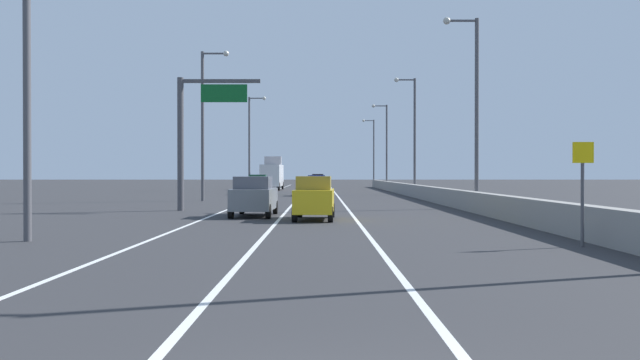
% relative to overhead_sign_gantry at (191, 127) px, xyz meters
% --- Properties ---
extents(ground_plane, '(320.00, 320.00, 0.00)m').
position_rel_overhead_sign_gantry_xyz_m(ground_plane, '(7.26, 31.14, -4.73)').
color(ground_plane, '#2D2D30').
extents(lane_stripe_left, '(0.16, 130.00, 0.00)m').
position_rel_overhead_sign_gantry_xyz_m(lane_stripe_left, '(1.76, 22.14, -4.73)').
color(lane_stripe_left, silver).
rests_on(lane_stripe_left, ground_plane).
extents(lane_stripe_center, '(0.16, 130.00, 0.00)m').
position_rel_overhead_sign_gantry_xyz_m(lane_stripe_center, '(5.26, 22.14, -4.73)').
color(lane_stripe_center, silver).
rests_on(lane_stripe_center, ground_plane).
extents(lane_stripe_right, '(0.16, 130.00, 0.00)m').
position_rel_overhead_sign_gantry_xyz_m(lane_stripe_right, '(8.76, 22.14, -4.73)').
color(lane_stripe_right, silver).
rests_on(lane_stripe_right, ground_plane).
extents(jersey_barrier_right, '(0.60, 120.00, 1.10)m').
position_rel_overhead_sign_gantry_xyz_m(jersey_barrier_right, '(15.53, 7.14, -4.18)').
color(jersey_barrier_right, gray).
rests_on(jersey_barrier_right, ground_plane).
extents(overhead_sign_gantry, '(4.68, 0.36, 7.50)m').
position_rel_overhead_sign_gantry_xyz_m(overhead_sign_gantry, '(0.00, 0.00, 0.00)').
color(overhead_sign_gantry, '#47474C').
rests_on(overhead_sign_gantry, ground_plane).
extents(speed_advisory_sign, '(0.60, 0.11, 3.00)m').
position_rel_overhead_sign_gantry_xyz_m(speed_advisory_sign, '(14.63, -18.95, -2.96)').
color(speed_advisory_sign, '#4C4C51').
rests_on(speed_advisory_sign, ground_plane).
extents(lamp_post_right_second, '(2.14, 0.44, 11.44)m').
position_rel_overhead_sign_gantry_xyz_m(lamp_post_right_second, '(16.27, 2.38, 1.76)').
color(lamp_post_right_second, '#4C4C51').
rests_on(lamp_post_right_second, ground_plane).
extents(lamp_post_right_third, '(2.14, 0.44, 11.44)m').
position_rel_overhead_sign_gantry_xyz_m(lamp_post_right_third, '(16.13, 28.14, 1.76)').
color(lamp_post_right_third, '#4C4C51').
rests_on(lamp_post_right_third, ground_plane).
extents(lamp_post_right_fourth, '(2.14, 0.44, 11.44)m').
position_rel_overhead_sign_gantry_xyz_m(lamp_post_right_fourth, '(15.92, 53.89, 1.76)').
color(lamp_post_right_fourth, '#4C4C51').
rests_on(lamp_post_right_fourth, ground_plane).
extents(lamp_post_right_fifth, '(2.14, 0.44, 11.44)m').
position_rel_overhead_sign_gantry_xyz_m(lamp_post_right_fifth, '(16.20, 79.65, 1.76)').
color(lamp_post_right_fifth, '#4C4C51').
rests_on(lamp_post_right_fifth, ground_plane).
extents(lamp_post_left_near, '(2.14, 0.44, 11.44)m').
position_rel_overhead_sign_gantry_xyz_m(lamp_post_left_near, '(-1.69, -17.38, 1.76)').
color(lamp_post_left_near, '#4C4C51').
rests_on(lamp_post_left_near, ground_plane).
extents(lamp_post_left_mid, '(2.14, 0.44, 11.44)m').
position_rel_overhead_sign_gantry_xyz_m(lamp_post_left_mid, '(-1.59, 13.53, 1.76)').
color(lamp_post_left_mid, '#4C4C51').
rests_on(lamp_post_left_mid, ground_plane).
extents(lamp_post_left_far, '(2.14, 0.44, 11.44)m').
position_rel_overhead_sign_gantry_xyz_m(lamp_post_left_far, '(-1.24, 44.44, 1.76)').
color(lamp_post_left_far, '#4C4C51').
rests_on(lamp_post_left_far, ground_plane).
extents(car_gray_0, '(2.06, 4.69, 1.95)m').
position_rel_overhead_sign_gantry_xyz_m(car_gray_0, '(3.89, -5.06, -3.75)').
color(car_gray_0, slate).
rests_on(car_gray_0, ground_plane).
extents(car_yellow_1, '(1.92, 4.27, 1.97)m').
position_rel_overhead_sign_gantry_xyz_m(car_yellow_1, '(6.86, -7.60, -3.75)').
color(car_yellow_1, gold).
rests_on(car_yellow_1, ground_plane).
extents(car_green_2, '(1.99, 4.20, 1.98)m').
position_rel_overhead_sign_gantry_xyz_m(car_green_2, '(0.93, 29.68, -3.74)').
color(car_green_2, '#196033').
rests_on(car_green_2, ground_plane).
extents(car_silver_3, '(1.88, 4.78, 1.92)m').
position_rel_overhead_sign_gantry_xyz_m(car_silver_3, '(0.47, 56.65, -3.77)').
color(car_silver_3, '#B7B7BC').
rests_on(car_silver_3, ground_plane).
extents(car_black_4, '(1.96, 4.35, 2.02)m').
position_rel_overhead_sign_gantry_xyz_m(car_black_4, '(6.78, 58.19, -3.72)').
color(car_black_4, black).
rests_on(car_black_4, ground_plane).
extents(car_blue_5, '(1.87, 4.67, 1.93)m').
position_rel_overhead_sign_gantry_xyz_m(car_blue_5, '(6.79, 26.07, -3.76)').
color(car_blue_5, '#1E389E').
rests_on(car_blue_5, ground_plane).
extents(box_truck, '(2.52, 8.46, 4.28)m').
position_rel_overhead_sign_gantry_xyz_m(box_truck, '(1.03, 48.30, -2.77)').
color(box_truck, silver).
rests_on(box_truck, ground_plane).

